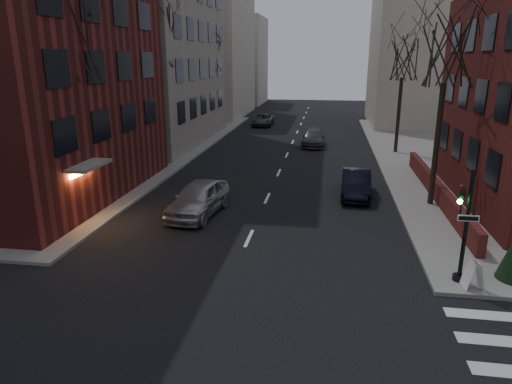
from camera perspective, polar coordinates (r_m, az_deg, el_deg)
low_wall_right at (r=27.03m, az=21.65°, el=0.29°), size 0.35×16.00×1.00m
building_distant_la at (r=64.05m, az=-7.88°, el=17.59°), size 14.00×16.00×18.00m
building_distant_ra at (r=57.60m, az=21.67°, el=15.76°), size 14.00×14.00×16.00m
building_distant_lb at (r=80.05m, az=-2.78°, el=16.05°), size 10.00×12.00×14.00m
traffic_signal at (r=17.09m, az=24.48°, el=-4.74°), size 0.76×0.44×4.00m
tree_left_a at (r=23.69m, az=-22.59°, el=17.28°), size 4.18×4.18×10.26m
tree_left_b at (r=34.57m, az=-11.96°, el=18.26°), size 4.40×4.40×10.80m
tree_left_c at (r=47.93m, az=-5.77°, el=16.89°), size 3.96×3.96×9.72m
tree_right_a at (r=25.02m, az=22.82°, el=16.13°), size 3.96×3.96×9.72m
tree_right_b at (r=38.79m, az=17.96°, el=15.65°), size 3.74×3.74×9.18m
streetlamp_near at (r=30.80m, az=-13.02°, el=9.72°), size 0.36×0.36×6.28m
streetlamp_far at (r=49.84m, az=-4.36°, el=12.55°), size 0.36×0.36×6.28m
parked_sedan at (r=26.52m, az=12.39°, el=1.02°), size 1.80×4.63×1.50m
car_lane_silver at (r=23.07m, az=-7.21°, el=-0.81°), size 2.57×5.17×1.69m
car_lane_gray at (r=41.38m, az=7.16°, el=6.73°), size 2.04×4.92×1.42m
car_lane_far at (r=53.38m, az=0.85°, el=9.01°), size 2.31×4.88×1.35m
sandwich_board at (r=17.23m, az=25.55°, el=-9.33°), size 0.50×0.65×0.96m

